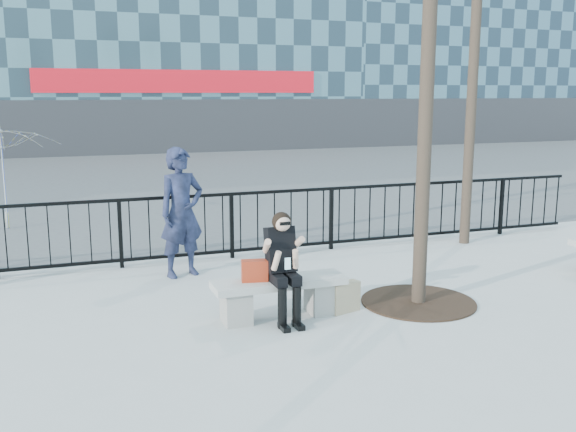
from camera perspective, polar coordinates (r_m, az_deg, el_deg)
name	(u,v)px	position (r m, az deg, el deg)	size (l,w,h in m)	color
ground	(280,317)	(8.00, -0.76, -8.98)	(120.00, 120.00, 0.00)	#A4A59F
street_surface	(135,174)	(22.41, -13.44, 3.68)	(60.00, 23.00, 0.01)	#474747
railing	(220,226)	(10.63, -6.07, -0.91)	(14.00, 0.06, 1.10)	black
tree_grate	(418,302)	(8.69, 11.50, -7.49)	(1.50, 1.50, 0.02)	black
bench_main	(279,294)	(7.90, -0.76, -6.93)	(1.65, 0.46, 0.49)	slate
seated_woman	(284,268)	(7.65, -0.38, -4.65)	(0.50, 0.64, 1.34)	black
handbag	(254,271)	(7.74, -3.00, -4.87)	(0.31, 0.15, 0.26)	#9F2B13
shopping_bag	(345,297)	(8.16, 5.06, -7.20)	(0.40, 0.15, 0.38)	tan
standing_man	(182,212)	(9.65, -9.44, 0.32)	(0.71, 0.47, 1.94)	black
vendor_umbrella	(3,178)	(13.98, -24.04, 3.13)	(2.30, 2.34, 2.11)	gold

